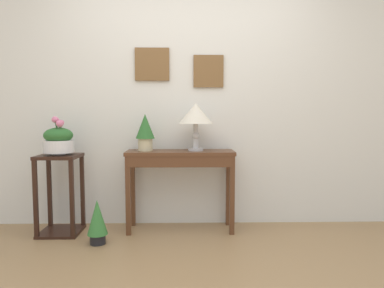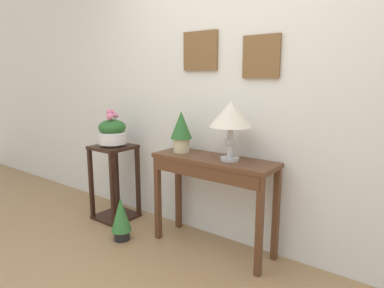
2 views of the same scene
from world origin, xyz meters
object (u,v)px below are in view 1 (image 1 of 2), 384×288
(console_table, at_px, (180,165))
(potted_plant_floor, at_px, (97,220))
(potted_plant_on_console, at_px, (145,131))
(planter_bowl_wide, at_px, (58,140))
(pedestal_stand_left, at_px, (60,194))
(table_lamp, at_px, (196,115))

(console_table, xyz_separation_m, potted_plant_floor, (-0.71, -0.34, -0.43))
(potted_plant_on_console, height_order, planter_bowl_wide, potted_plant_on_console)
(potted_plant_on_console, relative_size, planter_bowl_wide, 0.98)
(potted_plant_on_console, bearing_deg, pedestal_stand_left, -174.38)
(potted_plant_floor, bearing_deg, console_table, 25.59)
(console_table, xyz_separation_m, potted_plant_on_console, (-0.33, 0.03, 0.33))
(pedestal_stand_left, bearing_deg, planter_bowl_wide, -56.17)
(potted_plant_on_console, bearing_deg, console_table, -4.66)
(console_table, relative_size, pedestal_stand_left, 1.37)
(console_table, distance_m, potted_plant_on_console, 0.47)
(planter_bowl_wide, bearing_deg, potted_plant_on_console, 5.65)
(planter_bowl_wide, bearing_deg, potted_plant_floor, -34.93)
(potted_plant_on_console, bearing_deg, potted_plant_floor, -135.77)
(console_table, relative_size, potted_plant_on_console, 2.93)
(planter_bowl_wide, bearing_deg, pedestal_stand_left, 123.83)
(console_table, height_order, potted_plant_floor, console_table)
(table_lamp, distance_m, pedestal_stand_left, 1.48)
(potted_plant_on_console, relative_size, pedestal_stand_left, 0.47)
(table_lamp, distance_m, planter_bowl_wide, 1.30)
(table_lamp, distance_m, potted_plant_on_console, 0.50)
(planter_bowl_wide, xyz_separation_m, potted_plant_floor, (0.42, -0.29, -0.68))
(pedestal_stand_left, height_order, planter_bowl_wide, planter_bowl_wide)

